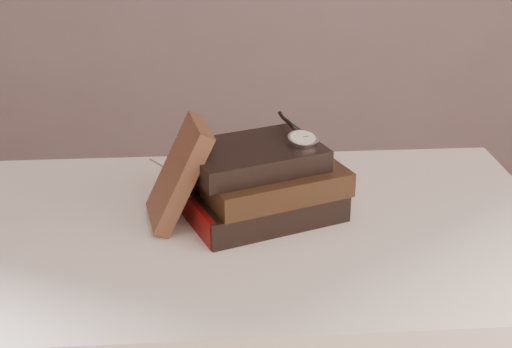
{
  "coord_description": "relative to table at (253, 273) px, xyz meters",
  "views": [
    {
      "loc": [
        -0.07,
        -0.68,
        1.31
      ],
      "look_at": [
        0.01,
        0.39,
        0.82
      ],
      "focal_mm": 50.37,
      "sensor_mm": 36.0,
      "label": 1
    }
  ],
  "objects": [
    {
      "name": "eyeglasses",
      "position": [
        -0.09,
        0.08,
        0.16
      ],
      "size": [
        0.14,
        0.15,
        0.05
      ],
      "color": "silver",
      "rests_on": "book_stack"
    },
    {
      "name": "book_stack",
      "position": [
        0.02,
        0.04,
        0.15
      ],
      "size": [
        0.29,
        0.24,
        0.12
      ],
      "color": "black",
      "rests_on": "table"
    },
    {
      "name": "journal",
      "position": [
        -0.12,
        0.02,
        0.18
      ],
      "size": [
        0.12,
        0.13,
        0.17
      ],
      "primitive_type": "cube",
      "rotation": [
        0.0,
        0.46,
        0.18
      ],
      "color": "#44271A",
      "rests_on": "table"
    },
    {
      "name": "pocket_watch",
      "position": [
        0.08,
        0.05,
        0.22
      ],
      "size": [
        0.07,
        0.16,
        0.02
      ],
      "color": "silver",
      "rests_on": "book_stack"
    },
    {
      "name": "table",
      "position": [
        0.0,
        0.0,
        0.0
      ],
      "size": [
        1.0,
        0.6,
        0.75
      ],
      "color": "white",
      "rests_on": "ground"
    }
  ]
}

